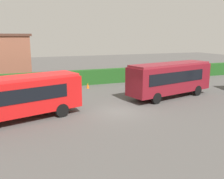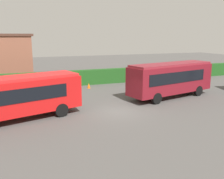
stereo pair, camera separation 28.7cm
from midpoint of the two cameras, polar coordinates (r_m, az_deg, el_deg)
The scene contains 8 objects.
ground_plane at distance 19.81m, azimuth 1.03°, elevation -4.95°, with size 109.90×109.90×0.00m, color #514F4C.
bus_red at distance 18.49m, azimuth -21.07°, elevation -1.29°, with size 9.09×4.73×3.09m.
bus_maroon at distance 24.51m, azimuth 12.82°, elevation 2.61°, with size 9.34×4.22×3.30m.
person_left at distance 22.95m, azimuth -22.07°, elevation -1.00°, with size 0.51×0.55×1.82m.
person_center at distance 21.03m, azimuth -20.59°, elevation -2.03°, with size 0.45×0.28×1.81m.
person_right at distance 25.00m, azimuth 7.27°, elevation 0.79°, with size 0.52×0.52×1.79m.
hedge_row at distance 30.33m, azimuth -7.57°, elevation 2.68°, with size 66.95×1.01×1.77m, color #1F4F1B.
traffic_cone at distance 28.40m, azimuth -5.84°, elevation 0.87°, with size 0.36×0.36×0.60m, color orange.
Camera 1 is at (-7.57, -17.36, 5.83)m, focal length 40.07 mm.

